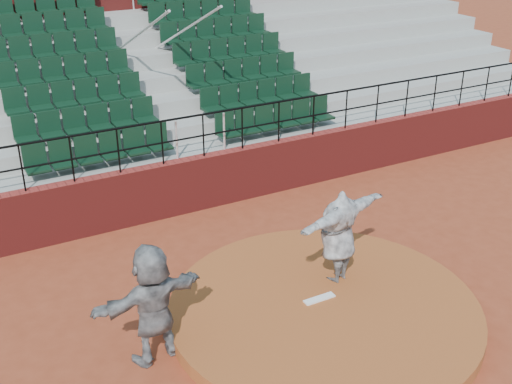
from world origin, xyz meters
TOP-DOWN VIEW (x-y plane):
  - ground at (0.00, 0.00)m, footprint 90.00×90.00m
  - pitchers_mound at (0.00, 0.00)m, footprint 5.50×5.50m
  - pitching_rubber at (0.00, 0.15)m, footprint 0.60×0.15m
  - boundary_wall at (0.00, 5.00)m, footprint 24.00×0.30m
  - wall_railing at (0.00, 5.00)m, footprint 24.04×0.05m
  - seating_deck at (0.00, 8.65)m, footprint 24.00×5.97m
  - press_box_facade at (0.00, 12.60)m, footprint 24.00×3.00m
  - pitcher at (0.65, 0.57)m, footprint 2.32×1.18m
  - fielder at (-3.00, 0.38)m, footprint 1.96×0.87m

SIDE VIEW (x-z plane):
  - ground at x=0.00m, z-range 0.00..0.00m
  - pitchers_mound at x=0.00m, z-range 0.00..0.25m
  - pitching_rubber at x=0.00m, z-range 0.25..0.28m
  - boundary_wall at x=0.00m, z-range 0.00..1.30m
  - fielder at x=-3.00m, z-range 0.00..2.05m
  - pitcher at x=0.65m, z-range 0.25..2.07m
  - seating_deck at x=0.00m, z-range -0.87..3.76m
  - wall_railing at x=0.00m, z-range 1.52..2.54m
  - press_box_facade at x=0.00m, z-range 0.00..7.10m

